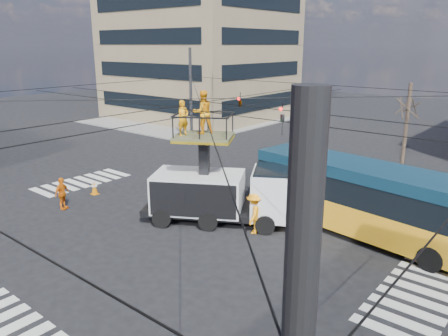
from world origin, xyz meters
TOP-DOWN VIEW (x-y plane):
  - ground at (0.00, 0.00)m, footprint 120.00×120.00m
  - sidewalk_nw at (-21.00, 21.00)m, footprint 18.00×18.00m
  - crosswalks at (0.00, 0.00)m, footprint 22.40×22.40m
  - overhead_network at (-0.07, 0.40)m, footprint 24.24×24.24m
  - tree_a at (5.00, 13.50)m, footprint 2.00×2.00m
  - utility_truck at (0.69, 0.70)m, footprint 7.21×5.51m
  - city_bus at (6.75, 3.58)m, footprint 11.22×4.05m
  - traffic_cone at (-7.41, -0.86)m, footprint 0.36×0.36m
  - worker_ground at (-6.65, -3.28)m, footprint 0.72×1.08m
  - flagger at (2.70, 0.59)m, footprint 1.14×1.41m

SIDE VIEW (x-z plane):
  - ground at x=0.00m, z-range 0.00..0.00m
  - crosswalks at x=0.00m, z-range 0.00..0.02m
  - sidewalk_nw at x=-21.00m, z-range 0.00..0.12m
  - traffic_cone at x=-7.41m, z-range 0.00..0.78m
  - worker_ground at x=-6.65m, z-range 0.00..1.70m
  - flagger at x=2.70m, z-range 0.00..1.90m
  - city_bus at x=6.75m, z-range 0.12..3.32m
  - utility_truck at x=0.69m, z-range -1.08..5.14m
  - overhead_network at x=-0.07m, z-range 0.29..8.29m
  - tree_a at x=5.00m, z-range 1.63..7.63m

